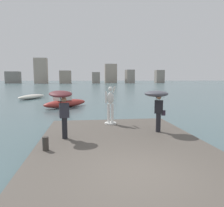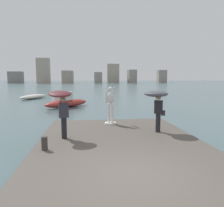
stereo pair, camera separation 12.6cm
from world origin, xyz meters
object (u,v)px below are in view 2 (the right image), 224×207
boat_mid (66,102)px  boat_near (34,97)px  statue_white_figure (110,106)px  mooring_bollard (44,143)px  onlooker_left (61,103)px  onlooker_right (157,99)px

boat_mid → boat_near: bearing=120.3°
statue_white_figure → boat_mid: bearing=108.5°
mooring_bollard → boat_mid: 14.08m
mooring_bollard → boat_near: 24.09m
onlooker_left → mooring_bollard: size_ratio=4.27×
onlooker_right → boat_mid: size_ratio=0.41×
statue_white_figure → onlooker_right: statue_white_figure is taller
boat_near → boat_mid: bearing=-59.7°
boat_near → statue_white_figure: bearing=-65.6°
mooring_bollard → statue_white_figure: bearing=55.4°
onlooker_right → mooring_bollard: size_ratio=4.04×
boat_near → mooring_bollard: bearing=-75.5°
statue_white_figure → onlooker_right: size_ratio=1.08×
onlooker_right → boat_mid: onlooker_right is taller
boat_near → boat_mid: size_ratio=1.10×
statue_white_figure → boat_near: bearing=114.4°
onlooker_left → mooring_bollard: onlooker_left is taller
mooring_bollard → onlooker_left: bearing=72.4°
statue_white_figure → boat_mid: 10.68m
statue_white_figure → onlooker_left: statue_white_figure is taller
mooring_bollard → boat_mid: boat_mid is taller
onlooker_right → mooring_bollard: (-4.67, -2.02, -1.32)m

